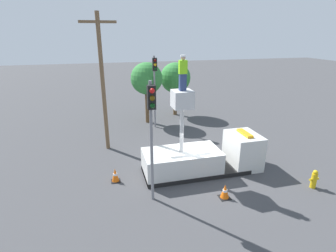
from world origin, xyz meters
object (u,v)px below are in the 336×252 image
at_px(traffic_cone_rear, 115,175).
at_px(traffic_cone_curbside, 225,192).
at_px(bucket_truck, 203,157).
at_px(utility_pole, 103,80).
at_px(fire_hydrant, 314,179).
at_px(tree_right_bg, 175,78).
at_px(worker, 183,73).
at_px(traffic_light_pole, 152,121).
at_px(traffic_light_across, 155,78).
at_px(tree_left_bg, 147,79).

bearing_deg(traffic_cone_rear, traffic_cone_curbside, -29.50).
xyz_separation_m(bucket_truck, utility_pole, (-5.15, 4.60, 3.84)).
bearing_deg(fire_hydrant, tree_right_bg, 103.43).
distance_m(worker, tree_right_bg, 11.60).
height_order(traffic_cone_rear, utility_pole, utility_pole).
bearing_deg(worker, traffic_cone_rear, 178.47).
relative_size(bucket_truck, traffic_light_pole, 1.19).
height_order(traffic_light_across, tree_right_bg, traffic_light_across).
distance_m(traffic_cone_rear, utility_pole, 6.26).
distance_m(traffic_light_across, fire_hydrant, 13.02).
bearing_deg(traffic_light_across, traffic_light_pole, -102.50).
bearing_deg(traffic_light_pole, utility_pole, 105.41).
bearing_deg(traffic_cone_rear, worker, -1.53).
bearing_deg(bucket_truck, fire_hydrant, -32.00).
height_order(traffic_light_pole, tree_right_bg, traffic_light_pole).
distance_m(worker, traffic_cone_rear, 6.44).
bearing_deg(traffic_light_across, bucket_truck, -82.14).
relative_size(worker, utility_pole, 0.20).
xyz_separation_m(bucket_truck, traffic_cone_curbside, (0.08, -2.74, -0.52)).
height_order(bucket_truck, traffic_cone_rear, bucket_truck).
height_order(tree_right_bg, utility_pole, utility_pole).
distance_m(traffic_light_across, traffic_cone_rear, 9.48).
relative_size(worker, traffic_cone_rear, 2.27).
xyz_separation_m(traffic_light_across, traffic_cone_curbside, (1.17, -10.64, -3.79)).
bearing_deg(traffic_cone_curbside, utility_pole, 125.48).
xyz_separation_m(traffic_light_across, tree_right_bg, (2.62, 3.15, -0.59)).
height_order(bucket_truck, traffic_light_pole, traffic_light_pole).
bearing_deg(traffic_light_pole, traffic_light_across, 77.50).
bearing_deg(traffic_cone_rear, bucket_truck, -1.14).
bearing_deg(bucket_truck, traffic_light_pole, -147.77).
xyz_separation_m(tree_right_bg, utility_pole, (-6.68, -6.46, 1.16)).
relative_size(tree_left_bg, tree_right_bg, 1.05).
distance_m(worker, traffic_light_across, 8.05).
distance_m(traffic_light_across, tree_left_bg, 1.59).
height_order(traffic_light_pole, tree_left_bg, traffic_light_pole).
bearing_deg(traffic_light_pole, tree_left_bg, 80.98).
height_order(tree_left_bg, tree_right_bg, tree_left_bg).
bearing_deg(utility_pole, tree_left_bg, 52.72).
xyz_separation_m(fire_hydrant, tree_left_bg, (-6.38, 12.48, 3.37)).
distance_m(tree_left_bg, utility_pole, 6.11).
bearing_deg(traffic_cone_curbside, traffic_cone_rear, 150.50).
relative_size(traffic_cone_curbside, utility_pole, 0.08).
xyz_separation_m(traffic_light_across, fire_hydrant, (5.99, -10.97, -3.65)).
distance_m(traffic_light_across, traffic_cone_curbside, 11.36).
distance_m(bucket_truck, traffic_light_pole, 5.02).
bearing_deg(traffic_cone_rear, traffic_light_pole, -53.22).
distance_m(worker, fire_hydrant, 8.63).
bearing_deg(traffic_light_across, utility_pole, -140.82).
bearing_deg(traffic_light_across, traffic_cone_rear, -116.22).
xyz_separation_m(bucket_truck, tree_right_bg, (1.53, 11.06, 2.68)).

